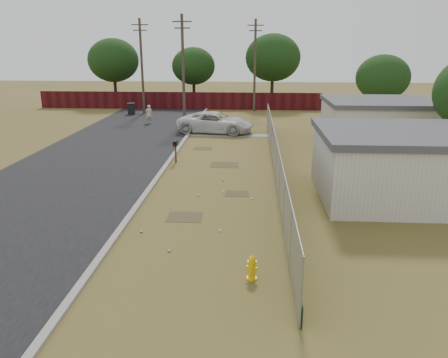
# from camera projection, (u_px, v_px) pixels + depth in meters

# --- Properties ---
(ground) EXTENTS (120.00, 120.00, 0.00)m
(ground) POSITION_uv_depth(u_px,v_px,m) (215.00, 180.00, 22.34)
(ground) COLOR brown
(ground) RESTS_ON ground
(street) EXTENTS (15.10, 60.00, 0.12)m
(street) POSITION_uv_depth(u_px,v_px,m) (128.00, 144.00, 30.42)
(street) COLOR black
(street) RESTS_ON ground
(chainlink_fence) EXTENTS (0.10, 27.06, 2.02)m
(chainlink_fence) POSITION_uv_depth(u_px,v_px,m) (276.00, 161.00, 22.88)
(chainlink_fence) COLOR gray
(chainlink_fence) RESTS_ON ground
(privacy_fence) EXTENTS (30.00, 0.12, 1.80)m
(privacy_fence) POSITION_uv_depth(u_px,v_px,m) (179.00, 101.00, 46.26)
(privacy_fence) COLOR #460F14
(privacy_fence) RESTS_ON ground
(utility_poles) EXTENTS (12.60, 8.24, 9.00)m
(utility_poles) POSITION_uv_depth(u_px,v_px,m) (194.00, 66.00, 40.86)
(utility_poles) COLOR #44372D
(utility_poles) RESTS_ON ground
(houses) EXTENTS (9.30, 17.24, 3.10)m
(houses) POSITION_uv_depth(u_px,v_px,m) (393.00, 140.00, 24.25)
(houses) COLOR beige
(houses) RESTS_ON ground
(horizon_trees) EXTENTS (33.32, 31.94, 7.78)m
(horizon_trees) POSITION_uv_depth(u_px,v_px,m) (243.00, 65.00, 43.35)
(horizon_trees) COLOR black
(horizon_trees) RESTS_ON ground
(fire_hydrant) EXTENTS (0.41, 0.41, 0.79)m
(fire_hydrant) POSITION_uv_depth(u_px,v_px,m) (252.00, 268.00, 12.89)
(fire_hydrant) COLOR yellow
(fire_hydrant) RESTS_ON ground
(mailbox) EXTENTS (0.20, 0.56, 1.31)m
(mailbox) POSITION_uv_depth(u_px,v_px,m) (175.00, 145.00, 25.42)
(mailbox) COLOR #4F3B2D
(mailbox) RESTS_ON ground
(pickup_truck) EXTENTS (6.15, 3.47, 1.62)m
(pickup_truck) POSITION_uv_depth(u_px,v_px,m) (215.00, 122.00, 34.04)
(pickup_truck) COLOR silver
(pickup_truck) RESTS_ON ground
(pedestrian) EXTENTS (0.69, 0.58, 1.62)m
(pedestrian) POSITION_uv_depth(u_px,v_px,m) (149.00, 114.00, 38.06)
(pedestrian) COLOR beige
(pedestrian) RESTS_ON ground
(trash_bin) EXTENTS (0.84, 0.83, 1.11)m
(trash_bin) POSITION_uv_depth(u_px,v_px,m) (131.00, 109.00, 42.92)
(trash_bin) COLOR black
(trash_bin) RESTS_ON ground
(scattered_litter) EXTENTS (4.18, 11.09, 0.07)m
(scattered_litter) POSITION_uv_depth(u_px,v_px,m) (212.00, 201.00, 19.29)
(scattered_litter) COLOR silver
(scattered_litter) RESTS_ON ground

